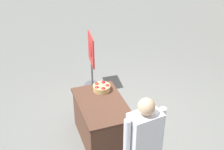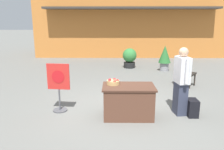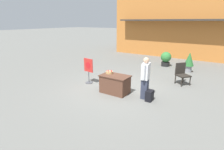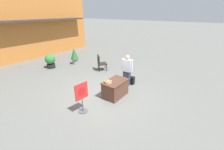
{
  "view_description": "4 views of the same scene",
  "coord_description": "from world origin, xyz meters",
  "px_view_note": "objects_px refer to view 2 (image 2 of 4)",
  "views": [
    {
      "loc": [
        4.24,
        -1.78,
        3.8
      ],
      "look_at": [
        -0.17,
        -0.22,
        1.04
      ],
      "focal_mm": 50.0,
      "sensor_mm": 36.0,
      "label": 1
    },
    {
      "loc": [
        -0.13,
        -5.45,
        2.22
      ],
      "look_at": [
        -0.19,
        0.07,
        0.88
      ],
      "focal_mm": 35.0,
      "sensor_mm": 36.0,
      "label": 2
    },
    {
      "loc": [
        3.92,
        -6.45,
        2.96
      ],
      "look_at": [
        -0.02,
        -0.42,
        0.72
      ],
      "focal_mm": 28.0,
      "sensor_mm": 36.0,
      "label": 3
    },
    {
      "loc": [
        -4.77,
        -4.04,
        3.65
      ],
      "look_at": [
        0.68,
        -0.0,
        0.77
      ],
      "focal_mm": 24.0,
      "sensor_mm": 36.0,
      "label": 4
    }
  ],
  "objects_px": {
    "display_table": "(128,101)",
    "apple_basket": "(113,82)",
    "poster_board": "(59,86)",
    "patio_chair": "(183,70)",
    "potted_plant_near_left": "(165,57)",
    "backpack": "(192,108)",
    "person_visitor": "(181,81)",
    "potted_plant_far_right": "(130,57)"
  },
  "relations": [
    {
      "from": "display_table",
      "to": "apple_basket",
      "type": "relative_size",
      "value": 4.02
    },
    {
      "from": "poster_board",
      "to": "patio_chair",
      "type": "distance_m",
      "value": 4.53
    },
    {
      "from": "apple_basket",
      "to": "potted_plant_near_left",
      "type": "bearing_deg",
      "value": 64.75
    },
    {
      "from": "apple_basket",
      "to": "potted_plant_near_left",
      "type": "distance_m",
      "value": 5.56
    },
    {
      "from": "patio_chair",
      "to": "potted_plant_near_left",
      "type": "relative_size",
      "value": 0.87
    },
    {
      "from": "backpack",
      "to": "poster_board",
      "type": "relative_size",
      "value": 0.34
    },
    {
      "from": "person_visitor",
      "to": "backpack",
      "type": "relative_size",
      "value": 3.94
    },
    {
      "from": "patio_chair",
      "to": "apple_basket",
      "type": "bearing_deg",
      "value": -95.38
    },
    {
      "from": "apple_basket",
      "to": "backpack",
      "type": "distance_m",
      "value": 2.01
    },
    {
      "from": "potted_plant_far_right",
      "to": "potted_plant_near_left",
      "type": "bearing_deg",
      "value": -23.01
    },
    {
      "from": "backpack",
      "to": "patio_chair",
      "type": "xyz_separation_m",
      "value": [
        0.58,
        2.65,
        0.35
      ]
    },
    {
      "from": "backpack",
      "to": "patio_chair",
      "type": "height_order",
      "value": "patio_chair"
    },
    {
      "from": "poster_board",
      "to": "potted_plant_near_left",
      "type": "height_order",
      "value": "poster_board"
    },
    {
      "from": "patio_chair",
      "to": "person_visitor",
      "type": "bearing_deg",
      "value": -69.83
    },
    {
      "from": "backpack",
      "to": "poster_board",
      "type": "height_order",
      "value": "poster_board"
    },
    {
      "from": "poster_board",
      "to": "potted_plant_near_left",
      "type": "xyz_separation_m",
      "value": [
        3.73,
        4.82,
        0.0
      ]
    },
    {
      "from": "person_visitor",
      "to": "potted_plant_far_right",
      "type": "xyz_separation_m",
      "value": [
        -0.86,
        5.64,
        -0.32
      ]
    },
    {
      "from": "apple_basket",
      "to": "poster_board",
      "type": "bearing_deg",
      "value": 171.37
    },
    {
      "from": "backpack",
      "to": "patio_chair",
      "type": "relative_size",
      "value": 0.41
    },
    {
      "from": "apple_basket",
      "to": "person_visitor",
      "type": "xyz_separation_m",
      "value": [
        1.65,
        0.05,
        0.02
      ]
    },
    {
      "from": "backpack",
      "to": "patio_chair",
      "type": "distance_m",
      "value": 2.74
    },
    {
      "from": "display_table",
      "to": "patio_chair",
      "type": "distance_m",
      "value": 3.43
    },
    {
      "from": "backpack",
      "to": "person_visitor",
      "type": "bearing_deg",
      "value": 153.4
    },
    {
      "from": "person_visitor",
      "to": "potted_plant_near_left",
      "type": "distance_m",
      "value": 5.02
    },
    {
      "from": "poster_board",
      "to": "potted_plant_far_right",
      "type": "distance_m",
      "value": 5.9
    },
    {
      "from": "poster_board",
      "to": "patio_chair",
      "type": "height_order",
      "value": "poster_board"
    },
    {
      "from": "person_visitor",
      "to": "poster_board",
      "type": "distance_m",
      "value": 3.02
    },
    {
      "from": "backpack",
      "to": "poster_board",
      "type": "xyz_separation_m",
      "value": [
        -3.28,
        0.29,
        0.46
      ]
    },
    {
      "from": "display_table",
      "to": "potted_plant_near_left",
      "type": "height_order",
      "value": "potted_plant_near_left"
    },
    {
      "from": "backpack",
      "to": "display_table",
      "type": "bearing_deg",
      "value": -178.54
    },
    {
      "from": "apple_basket",
      "to": "patio_chair",
      "type": "bearing_deg",
      "value": 45.92
    },
    {
      "from": "backpack",
      "to": "patio_chair",
      "type": "bearing_deg",
      "value": 77.65
    },
    {
      "from": "display_table",
      "to": "potted_plant_near_left",
      "type": "xyz_separation_m",
      "value": [
        2.0,
        5.14,
        0.28
      ]
    },
    {
      "from": "patio_chair",
      "to": "potted_plant_far_right",
      "type": "distance_m",
      "value": 3.56
    },
    {
      "from": "patio_chair",
      "to": "potted_plant_far_right",
      "type": "xyz_separation_m",
      "value": [
        -1.7,
        3.12,
        -0.04
      ]
    },
    {
      "from": "person_visitor",
      "to": "poster_board",
      "type": "relative_size",
      "value": 1.34
    },
    {
      "from": "person_visitor",
      "to": "potted_plant_near_left",
      "type": "bearing_deg",
      "value": -105.89
    },
    {
      "from": "apple_basket",
      "to": "poster_board",
      "type": "distance_m",
      "value": 1.39
    },
    {
      "from": "poster_board",
      "to": "potted_plant_near_left",
      "type": "relative_size",
      "value": 1.04
    },
    {
      "from": "display_table",
      "to": "potted_plant_near_left",
      "type": "distance_m",
      "value": 5.52
    },
    {
      "from": "patio_chair",
      "to": "backpack",
      "type": "bearing_deg",
      "value": -63.65
    },
    {
      "from": "display_table",
      "to": "backpack",
      "type": "distance_m",
      "value": 1.56
    }
  ]
}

